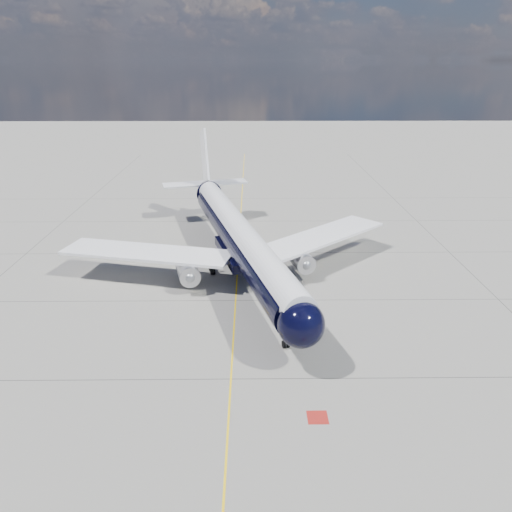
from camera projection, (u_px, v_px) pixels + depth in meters
name	position (u px, v px, depth m)	size (l,w,h in m)	color
ground	(239.00, 241.00, 75.23)	(320.00, 320.00, 0.00)	gray
taxiway_centerline	(238.00, 253.00, 70.58)	(0.16, 160.00, 0.01)	yellow
red_marking	(318.00, 417.00, 38.07)	(1.60, 1.60, 0.01)	maroon
main_airliner	(238.00, 236.00, 63.03)	(42.35, 52.43, 15.38)	black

